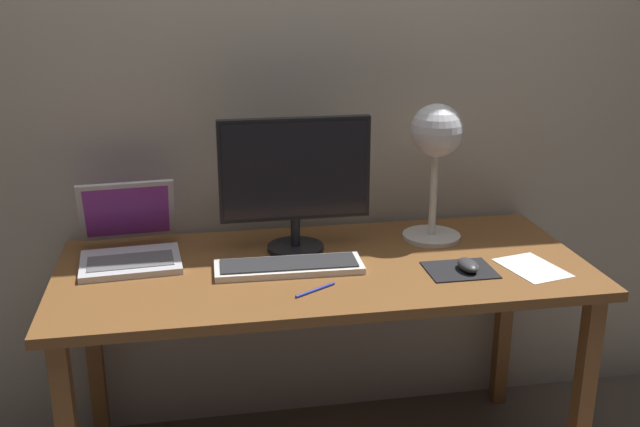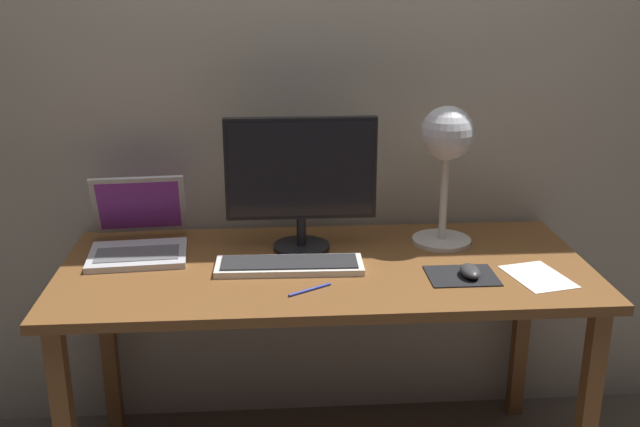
% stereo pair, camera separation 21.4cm
% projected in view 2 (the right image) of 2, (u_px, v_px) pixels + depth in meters
% --- Properties ---
extents(back_wall, '(4.80, 0.06, 2.60)m').
position_uv_depth(back_wall, '(316.00, 62.00, 2.45)').
color(back_wall, '#B2A893').
rests_on(back_wall, ground).
extents(desk, '(1.60, 0.70, 0.74)m').
position_uv_depth(desk, '(325.00, 288.00, 2.27)').
color(desk, brown).
rests_on(desk, ground).
extents(monitor, '(0.47, 0.18, 0.43)m').
position_uv_depth(monitor, '(301.00, 177.00, 2.29)').
color(monitor, black).
rests_on(monitor, desk).
extents(keyboard_main, '(0.44, 0.15, 0.03)m').
position_uv_depth(keyboard_main, '(289.00, 265.00, 2.21)').
color(keyboard_main, silver).
rests_on(keyboard_main, desk).
extents(laptop, '(0.32, 0.34, 0.23)m').
position_uv_depth(laptop, '(139.00, 231.00, 2.35)').
color(laptop, silver).
rests_on(laptop, desk).
extents(desk_lamp, '(0.19, 0.19, 0.45)m').
position_uv_depth(desk_lamp, '(447.00, 146.00, 2.32)').
color(desk_lamp, beige).
rests_on(desk_lamp, desk).
extents(mousepad, '(0.20, 0.16, 0.00)m').
position_uv_depth(mousepad, '(462.00, 276.00, 2.16)').
color(mousepad, black).
rests_on(mousepad, desk).
extents(mouse, '(0.06, 0.10, 0.03)m').
position_uv_depth(mouse, '(470.00, 271.00, 2.15)').
color(mouse, '#38383A').
rests_on(mouse, mousepad).
extents(paper_sheet_near_mouse, '(0.19, 0.24, 0.00)m').
position_uv_depth(paper_sheet_near_mouse, '(538.00, 277.00, 2.16)').
color(paper_sheet_near_mouse, white).
rests_on(paper_sheet_near_mouse, desk).
extents(pen, '(0.12, 0.08, 0.01)m').
position_uv_depth(pen, '(310.00, 290.00, 2.06)').
color(pen, '#2633A5').
rests_on(pen, desk).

